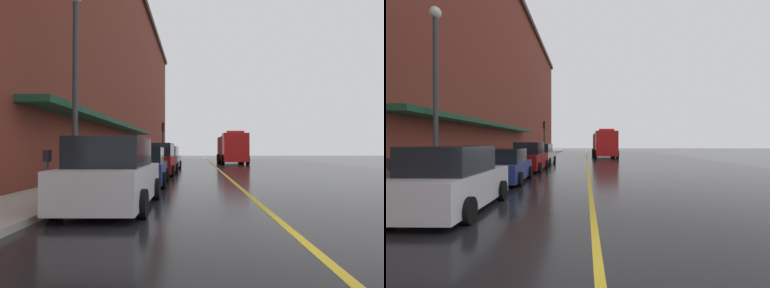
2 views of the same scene
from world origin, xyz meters
The scene contains 13 objects.
ground_plane centered at (0.00, 25.00, 0.00)m, with size 112.00×112.00×0.00m, color black.
sidewalk_left centered at (-6.20, 25.00, 0.07)m, with size 2.40×70.00×0.15m, color #ADA8A0.
lane_center_stripe centered at (0.00, 25.00, 0.00)m, with size 0.16×70.00×0.01m, color gold.
brick_building_left centered at (-11.72, 23.99, 9.00)m, with size 9.81×64.00×17.98m.
parked_car_0 centered at (-3.85, 3.09, 0.83)m, with size 2.12×4.42×1.79m.
parked_car_1 centered at (-3.93, 8.62, 0.75)m, with size 2.13×4.55×1.59m.
parked_car_2 centered at (-3.86, 14.11, 0.87)m, with size 2.04×4.41×1.88m.
parked_car_3 centered at (-3.92, 19.55, 0.82)m, with size 2.07×4.83×1.75m.
fire_truck centered at (2.18, 30.48, 1.61)m, with size 2.92×7.55×3.39m.
parking_meter_0 centered at (-5.35, 2.63, 1.06)m, with size 0.14×0.18×1.33m.
parking_meter_1 centered at (-5.35, 8.14, 1.06)m, with size 0.14×0.18×1.33m.
street_lamp_left centered at (-5.95, 6.10, 4.40)m, with size 0.44×0.44×6.94m.
traffic_light_near centered at (-5.29, 30.69, 3.16)m, with size 0.38×0.36×4.30m.
Camera 1 is at (-1.75, -5.37, 1.48)m, focal length 31.03 mm.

